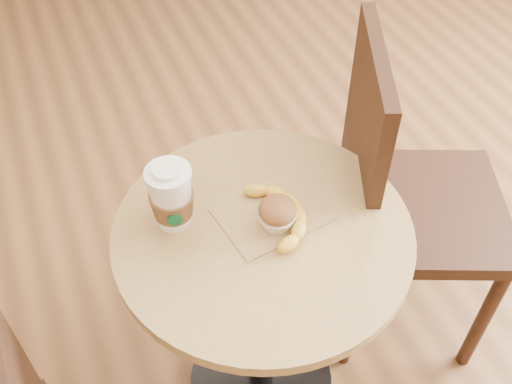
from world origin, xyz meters
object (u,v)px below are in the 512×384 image
(chair_right, at_px, (402,196))
(coffee_cup, at_px, (172,199))
(muffin, at_px, (277,214))
(banana, at_px, (283,212))
(cafe_table, at_px, (262,286))

(chair_right, distance_m, coffee_cup, 0.69)
(muffin, height_order, banana, muffin)
(chair_right, distance_m, muffin, 0.50)
(banana, bearing_deg, coffee_cup, 164.07)
(muffin, relative_size, banana, 0.37)
(cafe_table, xyz_separation_m, coffee_cup, (-0.17, 0.10, 0.30))
(cafe_table, distance_m, coffee_cup, 0.36)
(cafe_table, relative_size, coffee_cup, 4.47)
(chair_right, height_order, muffin, chair_right)
(coffee_cup, distance_m, muffin, 0.23)
(chair_right, bearing_deg, coffee_cup, 113.72)
(chair_right, bearing_deg, cafe_table, 125.61)
(chair_right, height_order, coffee_cup, chair_right)
(cafe_table, bearing_deg, banana, 12.05)
(cafe_table, distance_m, banana, 0.25)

